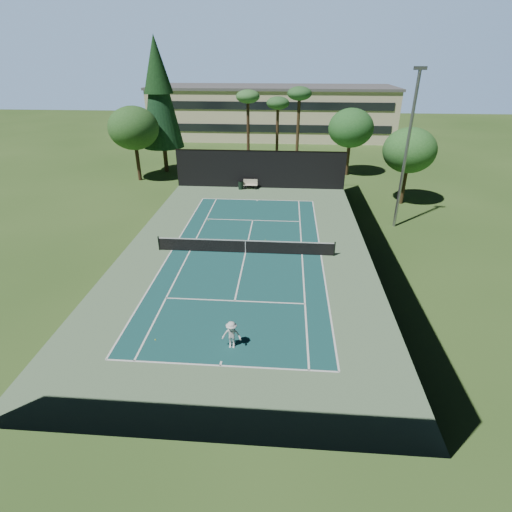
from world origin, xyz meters
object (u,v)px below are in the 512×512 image
at_px(tennis_ball_d, 208,221).
at_px(tennis_net, 245,246).
at_px(player, 232,335).
at_px(tennis_ball_c, 265,240).
at_px(trash_bin, 241,185).
at_px(park_bench, 250,184).
at_px(tennis_ball_a, 155,340).
at_px(tennis_ball_b, 242,249).

bearing_deg(tennis_ball_d, tennis_net, -57.37).
distance_m(tennis_net, player, 10.51).
bearing_deg(tennis_ball_d, tennis_ball_c, -35.76).
xyz_separation_m(tennis_net, player, (0.37, -10.51, 0.19)).
bearing_deg(player, trash_bin, 96.74).
xyz_separation_m(park_bench, trash_bin, (-1.02, -0.21, -0.07)).
height_order(tennis_ball_a, park_bench, park_bench).
bearing_deg(tennis_ball_d, trash_bin, 78.97).
relative_size(tennis_ball_a, park_bench, 0.05).
height_order(tennis_ball_d, park_bench, park_bench).
distance_m(tennis_ball_d, park_bench, 9.97).
bearing_deg(tennis_net, tennis_ball_c, 59.87).
distance_m(tennis_ball_b, tennis_ball_d, 6.49).
xyz_separation_m(player, tennis_ball_d, (-4.21, 16.50, -0.71)).
bearing_deg(tennis_ball_c, tennis_ball_d, 144.24).
relative_size(park_bench, trash_bin, 1.59).
bearing_deg(tennis_ball_a, player, -3.29).
bearing_deg(tennis_ball_a, tennis_ball_d, 90.92).
relative_size(tennis_net, tennis_ball_c, 204.27).
height_order(tennis_net, tennis_ball_c, tennis_net).
bearing_deg(tennis_ball_a, tennis_ball_c, 68.68).
relative_size(player, tennis_ball_d, 19.33).
bearing_deg(tennis_ball_c, tennis_ball_a, -111.32).
xyz_separation_m(tennis_ball_c, park_bench, (-2.33, 13.27, 0.52)).
distance_m(tennis_ball_b, park_bench, 15.01).
relative_size(tennis_ball_d, trash_bin, 0.08).
distance_m(tennis_ball_c, trash_bin, 13.48).
xyz_separation_m(tennis_ball_c, tennis_ball_d, (-5.16, 3.72, 0.01)).
bearing_deg(tennis_net, park_bench, 93.70).
xyz_separation_m(tennis_ball_c, trash_bin, (-3.34, 13.05, 0.45)).
distance_m(tennis_ball_b, tennis_ball_c, 2.35).
height_order(park_bench, trash_bin, park_bench).
bearing_deg(tennis_net, tennis_ball_b, 116.34).
height_order(tennis_ball_c, tennis_ball_d, tennis_ball_d).
height_order(tennis_ball_b, park_bench, park_bench).
height_order(tennis_net, tennis_ball_d, tennis_net).
bearing_deg(tennis_ball_b, tennis_net, -63.66).
distance_m(player, tennis_ball_a, 4.02).
height_order(tennis_ball_c, park_bench, park_bench).
height_order(tennis_ball_a, tennis_ball_c, tennis_ball_a).
bearing_deg(tennis_ball_c, tennis_ball_b, -133.06).
bearing_deg(tennis_ball_b, player, -86.63).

